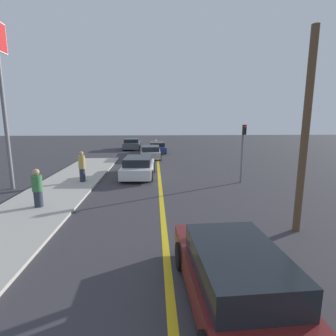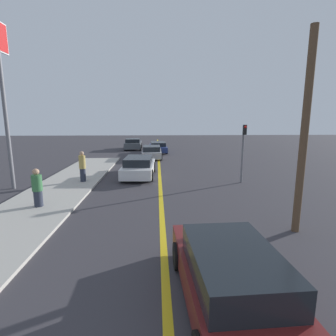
# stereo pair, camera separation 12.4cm
# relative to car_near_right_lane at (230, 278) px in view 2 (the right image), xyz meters

# --- Properties ---
(road_center_line) EXTENTS (0.20, 60.00, 0.01)m
(road_center_line) POSITION_rel_car_near_right_lane_xyz_m (-1.23, 11.56, -0.64)
(road_center_line) COLOR gold
(road_center_line) RESTS_ON ground_plane
(sidewalk_left) EXTENTS (3.27, 25.93, 0.11)m
(sidewalk_left) POSITION_rel_car_near_right_lane_xyz_m (-6.44, 6.52, -0.59)
(sidewalk_left) COLOR #ADA89E
(sidewalk_left) RESTS_ON ground_plane
(car_near_right_lane) EXTENTS (2.03, 4.59, 1.33)m
(car_near_right_lane) POSITION_rel_car_near_right_lane_xyz_m (0.00, 0.00, 0.00)
(car_near_right_lane) COLOR maroon
(car_near_right_lane) RESTS_ON ground_plane
(car_ahead_center) EXTENTS (2.11, 4.55, 1.28)m
(car_ahead_center) POSITION_rel_car_near_right_lane_xyz_m (-2.56, 12.06, -0.01)
(car_ahead_center) COLOR silver
(car_ahead_center) RESTS_ON ground_plane
(car_far_distant) EXTENTS (1.91, 4.24, 1.17)m
(car_far_distant) POSITION_rel_car_near_right_lane_xyz_m (-1.87, 19.87, -0.06)
(car_far_distant) COLOR #9E9EA3
(car_far_distant) RESTS_ON ground_plane
(car_parked_left_lot) EXTENTS (2.05, 4.75, 1.14)m
(car_parked_left_lot) POSITION_rel_car_near_right_lane_xyz_m (-1.25, 24.20, -0.07)
(car_parked_left_lot) COLOR navy
(car_parked_left_lot) RESTS_ON ground_plane
(car_oncoming_far) EXTENTS (2.07, 3.90, 1.28)m
(car_oncoming_far) POSITION_rel_car_near_right_lane_xyz_m (-4.24, 27.19, -0.01)
(car_oncoming_far) COLOR #4C5156
(car_oncoming_far) RESTS_ON ground_plane
(pedestrian_far_standing) EXTENTS (0.41, 0.41, 1.59)m
(pedestrian_far_standing) POSITION_rel_car_near_right_lane_xyz_m (-6.31, 6.07, 0.25)
(pedestrian_far_standing) COLOR #282D3D
(pedestrian_far_standing) RESTS_ON sidewalk_left
(pedestrian_by_sign) EXTENTS (0.37, 0.37, 1.75)m
(pedestrian_by_sign) POSITION_rel_car_near_right_lane_xyz_m (-5.67, 10.40, 0.34)
(pedestrian_by_sign) COLOR #282D3D
(pedestrian_by_sign) RESTS_ON sidewalk_left
(traffic_light) EXTENTS (0.18, 0.40, 3.34)m
(traffic_light) POSITION_rel_car_near_right_lane_xyz_m (3.50, 10.06, 1.45)
(traffic_light) COLOR slate
(traffic_light) RESTS_ON ground_plane
(roadside_sign) EXTENTS (0.20, 1.79, 8.36)m
(roadside_sign) POSITION_rel_car_near_right_lane_xyz_m (-9.06, 9.36, 5.48)
(roadside_sign) COLOR slate
(roadside_sign) RESTS_ON ground_plane
(utility_pole) EXTENTS (0.24, 0.24, 6.38)m
(utility_pole) POSITION_rel_car_near_right_lane_xyz_m (3.19, 3.46, 2.55)
(utility_pole) COLOR brown
(utility_pole) RESTS_ON ground_plane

